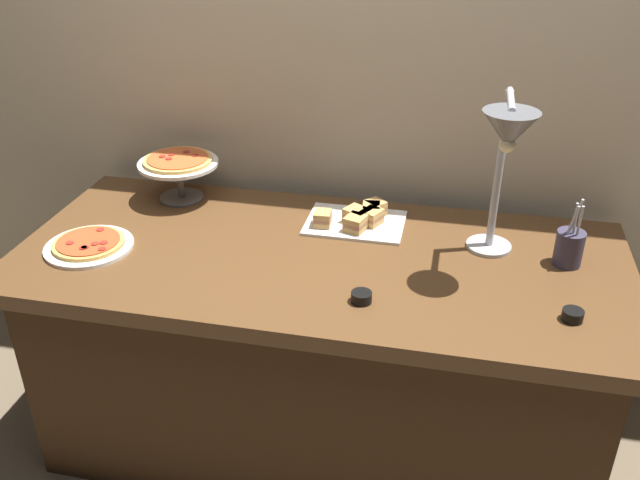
% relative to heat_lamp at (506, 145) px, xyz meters
% --- Properties ---
extents(ground_plane, '(8.00, 8.00, 0.00)m').
position_rel_heat_lamp_xyz_m(ground_plane, '(-0.51, 0.00, -1.16)').
color(ground_plane, brown).
extents(back_wall, '(4.40, 0.04, 2.40)m').
position_rel_heat_lamp_xyz_m(back_wall, '(-0.51, 0.50, 0.04)').
color(back_wall, '#C6B593').
rests_on(back_wall, ground_plane).
extents(buffet_table, '(1.90, 0.84, 0.76)m').
position_rel_heat_lamp_xyz_m(buffet_table, '(-0.51, 0.00, -0.78)').
color(buffet_table, brown).
rests_on(buffet_table, ground_plane).
extents(heat_lamp, '(0.15, 0.34, 0.52)m').
position_rel_heat_lamp_xyz_m(heat_lamp, '(0.00, 0.00, 0.00)').
color(heat_lamp, '#B7BABF').
rests_on(heat_lamp, buffet_table).
extents(pizza_plate_front, '(0.28, 0.28, 0.03)m').
position_rel_heat_lamp_xyz_m(pizza_plate_front, '(-1.23, -0.12, -0.39)').
color(pizza_plate_front, white).
rests_on(pizza_plate_front, buffet_table).
extents(pizza_plate_center, '(0.28, 0.28, 0.16)m').
position_rel_heat_lamp_xyz_m(pizza_plate_center, '(-1.09, 0.29, -0.27)').
color(pizza_plate_center, '#595B60').
rests_on(pizza_plate_center, buffet_table).
extents(sandwich_platter, '(0.33, 0.24, 0.06)m').
position_rel_heat_lamp_xyz_m(sandwich_platter, '(-0.43, 0.22, -0.38)').
color(sandwich_platter, white).
rests_on(sandwich_platter, buffet_table).
extents(sauce_cup_near, '(0.06, 0.06, 0.03)m').
position_rel_heat_lamp_xyz_m(sauce_cup_near, '(-0.34, -0.23, -0.39)').
color(sauce_cup_near, black).
rests_on(sauce_cup_near, buffet_table).
extents(sauce_cup_far, '(0.06, 0.06, 0.03)m').
position_rel_heat_lamp_xyz_m(sauce_cup_far, '(0.22, -0.20, -0.38)').
color(sauce_cup_far, black).
rests_on(sauce_cup_far, buffet_table).
extents(utensil_holder, '(0.08, 0.08, 0.22)m').
position_rel_heat_lamp_xyz_m(utensil_holder, '(0.23, 0.10, -0.34)').
color(utensil_holder, '#383347').
rests_on(utensil_holder, buffet_table).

